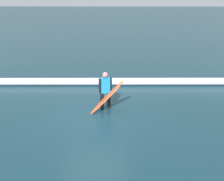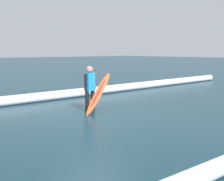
% 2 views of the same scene
% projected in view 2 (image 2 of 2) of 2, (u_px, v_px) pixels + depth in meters
% --- Properties ---
extents(ground_plane, '(157.41, 157.41, 0.00)m').
position_uv_depth(ground_plane, '(93.00, 116.00, 9.62)').
color(ground_plane, '#153642').
extents(surfer, '(0.51, 0.27, 1.50)m').
position_uv_depth(surfer, '(90.00, 86.00, 10.30)').
color(surfer, black).
rests_on(surfer, ground_plane).
extents(surfboard, '(1.39, 0.71, 1.26)m').
position_uv_depth(surfboard, '(98.00, 94.00, 10.12)').
color(surfboard, '#E55926').
rests_on(surfboard, ground_plane).
extents(wave_crest_foreground, '(24.25, 0.89, 0.37)m').
position_uv_depth(wave_crest_foreground, '(60.00, 95.00, 12.90)').
color(wave_crest_foreground, white).
rests_on(wave_crest_foreground, ground_plane).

